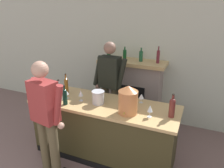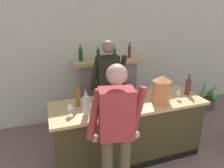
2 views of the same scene
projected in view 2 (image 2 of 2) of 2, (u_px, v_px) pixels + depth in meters
wall_back_panel at (103, 55)px, 4.25m from camera, size 12.00×0.07×2.75m
bar_counter at (128, 129)px, 3.16m from camera, size 2.33×0.78×0.96m
fireplace_stone at (107, 89)px, 4.25m from camera, size 1.35×0.52×1.66m
potted_plant_corner at (208, 98)px, 4.85m from camera, size 0.43×0.44×0.73m
person_customer at (116, 135)px, 2.16m from camera, size 0.65×0.35×1.77m
person_bartender at (108, 87)px, 3.44m from camera, size 0.66×0.32×1.81m
copper_dispenser at (161, 89)px, 2.93m from camera, size 0.28×0.31×0.41m
ice_bucket_steel at (125, 97)px, 2.91m from camera, size 0.20×0.20×0.20m
wine_bottle_port_short at (188, 85)px, 3.24m from camera, size 0.08×0.08×0.34m
wine_bottle_burgundy_dark at (78, 96)px, 2.81m from camera, size 0.06×0.06×0.35m
wine_bottle_merlot_tall at (86, 104)px, 2.58m from camera, size 0.08×0.08×0.35m
wine_bottle_chardonnay_pale at (100, 106)px, 2.56m from camera, size 0.07×0.07×0.31m
wine_glass_back_row at (107, 99)px, 2.79m from camera, size 0.07×0.07×0.18m
wine_glass_front_right at (152, 86)px, 3.34m from camera, size 0.08×0.08×0.15m
wine_glass_near_bucket at (178, 92)px, 3.05m from camera, size 0.07×0.07×0.18m
wine_glass_mid_counter at (70, 106)px, 2.57m from camera, size 0.09×0.09×0.19m
wine_glass_by_dispenser at (89, 104)px, 2.71m from camera, size 0.08×0.08×0.15m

